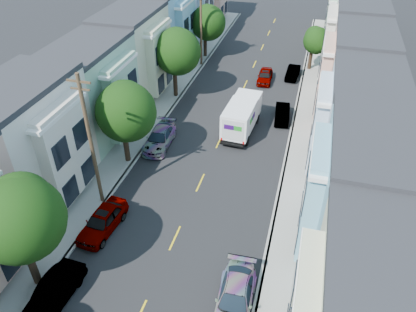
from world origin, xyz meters
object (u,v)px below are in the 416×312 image
at_px(tree_d, 177,52).
at_px(parked_left_b, 54,293).
at_px(parked_right_d, 293,73).
at_px(utility_pole_near, 91,143).
at_px(parked_right_c, 282,114).
at_px(lead_sedan, 265,76).
at_px(tree_far_r, 316,41).
at_px(tree_e, 207,23).
at_px(parked_left_d, 160,138).
at_px(tree_c, 125,112).
at_px(parked_left_c, 103,221).
at_px(parked_right_b, 235,298).
at_px(fedex_truck, 242,115).
at_px(utility_pole_far, 201,23).
at_px(tree_b, 19,220).

bearing_deg(tree_d, parked_left_b, -86.86).
bearing_deg(parked_right_d, utility_pole_near, -110.68).
distance_m(utility_pole_near, parked_right_c, 19.53).
distance_m(lead_sedan, parked_right_d, 3.51).
bearing_deg(lead_sedan, tree_far_r, 41.77).
xyz_separation_m(tree_d, utility_pole_near, (0.00, -17.26, 0.17)).
bearing_deg(tree_e, tree_d, -90.00).
distance_m(tree_d, parked_left_d, 10.21).
height_order(tree_c, parked_left_d, tree_c).
xyz_separation_m(tree_e, parked_left_c, (1.40, -31.29, -3.60)).
bearing_deg(utility_pole_near, tree_d, 90.01).
relative_size(tree_d, utility_pole_near, 0.74).
xyz_separation_m(parked_left_d, parked_right_b, (9.80, -14.03, 0.00)).
bearing_deg(parked_right_b, tree_far_r, 84.15).
xyz_separation_m(tree_c, lead_sedan, (8.27, 18.27, -4.06)).
relative_size(fedex_truck, parked_left_d, 1.28).
relative_size(tree_c, fedex_truck, 1.15).
bearing_deg(utility_pole_far, tree_b, -90.00).
distance_m(tree_e, parked_right_c, 17.89).
xyz_separation_m(parked_left_b, parked_right_c, (9.80, 23.66, -0.09)).
bearing_deg(fedex_truck, tree_d, 150.88).
relative_size(tree_b, tree_e, 1.16).
bearing_deg(utility_pole_near, parked_left_c, -60.84).
xyz_separation_m(tree_b, tree_c, (0.00, 12.61, -0.53)).
height_order(tree_b, parked_left_c, tree_b).
xyz_separation_m(tree_d, parked_left_b, (1.40, -25.57, -4.26)).
relative_size(tree_b, parked_right_b, 1.57).
distance_m(tree_c, parked_left_d, 5.17).
distance_m(tree_far_r, utility_pole_near, 31.15).
bearing_deg(tree_d, parked_left_d, -81.31).
xyz_separation_m(parked_left_b, parked_right_d, (9.80, 33.64, -0.11)).
distance_m(tree_c, parked_right_b, 16.25).
bearing_deg(utility_pole_near, tree_c, 90.02).
distance_m(utility_pole_far, parked_left_d, 18.51).
distance_m(tree_c, lead_sedan, 20.46).
xyz_separation_m(parked_left_b, parked_left_c, (0.00, 5.81, 0.03)).
bearing_deg(tree_c, parked_right_d, 61.00).
bearing_deg(tree_d, parked_left_c, -85.94).
relative_size(parked_left_c, parked_right_b, 0.97).
bearing_deg(parked_right_c, tree_d, 164.95).
xyz_separation_m(tree_far_r, utility_pole_far, (-13.20, -2.17, 1.56)).
relative_size(tree_b, utility_pole_far, 0.76).
relative_size(lead_sedan, parked_right_b, 0.85).
relative_size(tree_d, parked_right_b, 1.52).
bearing_deg(tree_e, parked_left_c, -87.43).
height_order(parked_left_b, parked_left_c, parked_left_c).
xyz_separation_m(parked_right_b, parked_right_c, (0.00, 21.29, -0.09)).
height_order(tree_c, parked_right_d, tree_c).
distance_m(tree_e, lead_sedan, 10.54).
height_order(tree_d, fedex_truck, tree_d).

